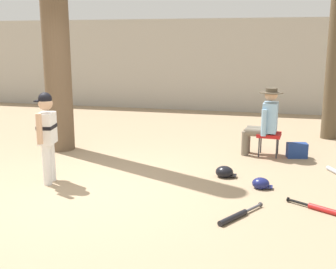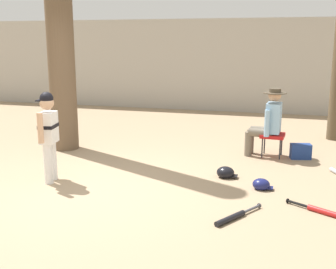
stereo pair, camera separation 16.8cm
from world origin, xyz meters
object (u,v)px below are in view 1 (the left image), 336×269
Objects in this scene: bat_black_composite at (236,216)px; seated_spectator at (264,120)px; bat_red_barrel at (321,209)px; batting_helmet_black at (225,172)px; handbag_beside_stool at (297,150)px; young_ballplayer at (47,132)px; folding_stool at (269,136)px; tree_behind_spectator at (336,38)px; batting_helmet_navy at (261,183)px.

seated_spectator is at bearing 86.15° from bat_black_composite.
bat_red_barrel is 1.64m from batting_helmet_black.
young_ballplayer is at bearing -147.48° from handbag_beside_stool.
folding_stool is at bearing 177.84° from handbag_beside_stool.
tree_behind_spectator is at bearing 60.18° from batting_helmet_black.
seated_spectator is at bearing 177.49° from handbag_beside_stool.
tree_behind_spectator reaches higher than folding_stool.
seated_spectator is (-1.29, -1.73, -1.41)m from tree_behind_spectator.
handbag_beside_stool is 2.43m from bat_red_barrel.
batting_helmet_navy is (-1.25, -3.51, -1.98)m from tree_behind_spectator.
young_ballplayer is 1.09× the size of seated_spectator.
tree_behind_spectator is 2.69m from folding_stool.
young_ballplayer is 4.65× the size of batting_helmet_navy.
folding_stool is at bearing 88.05° from batting_helmet_navy.
tree_behind_spectator is 5.95m from young_ballplayer.
batting_helmet_black is at bearing 141.09° from bat_red_barrel.
bat_black_composite is 1.13× the size of bat_red_barrel.
bat_black_composite is 1.07m from bat_red_barrel.
folding_stool is at bearing 84.21° from bat_black_composite.
batting_helmet_black is at bearing 101.87° from bat_black_composite.
handbag_beside_stool is 0.53× the size of bat_red_barrel.
seated_spectator reaches higher than batting_helmet_black.
batting_helmet_navy is (-0.73, 0.66, 0.04)m from bat_red_barrel.
tree_behind_spectator is at bearing 68.09° from handbag_beside_stool.
young_ballplayer reaches higher than seated_spectator.
bat_black_composite is at bearing -105.11° from handbag_beside_stool.
folding_stool is 2.55m from bat_red_barrel.
seated_spectator reaches higher than bat_black_composite.
young_ballplayer is at bearing -143.29° from folding_stool.
handbag_beside_stool reaches higher than bat_black_composite.
young_ballplayer is 3.08m from batting_helmet_navy.
tree_behind_spectator is at bearing 72.26° from bat_black_composite.
bat_red_barrel is 2.07× the size of batting_helmet_black.
bat_black_composite is (-0.29, -2.90, -0.33)m from folding_stool.
tree_behind_spectator reaches higher than bat_red_barrel.
seated_spectator is at bearing -126.72° from tree_behind_spectator.
handbag_beside_stool is 1.77m from batting_helmet_black.
folding_stool is 1.53× the size of batting_helmet_navy.
batting_helmet_black is (-0.55, 0.38, 0.01)m from batting_helmet_navy.
bat_black_composite and bat_red_barrel have the same top height.
seated_spectator is 3.85× the size of batting_helmet_black.
tree_behind_spectator is at bearing 53.28° from seated_spectator.
batting_helmet_black is (-1.28, 1.03, 0.04)m from bat_red_barrel.
handbag_beside_stool is at bearing 74.89° from bat_black_composite.
seated_spectator is 3.53× the size of handbag_beside_stool.
tree_behind_spectator reaches higher than young_ballplayer.
bat_black_composite is (-0.20, -2.91, -0.61)m from seated_spectator.
bat_black_composite is at bearing -101.76° from batting_helmet_navy.
seated_spectator is 4.28× the size of batting_helmet_navy.
young_ballplayer is 2.02× the size of bat_red_barrel.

